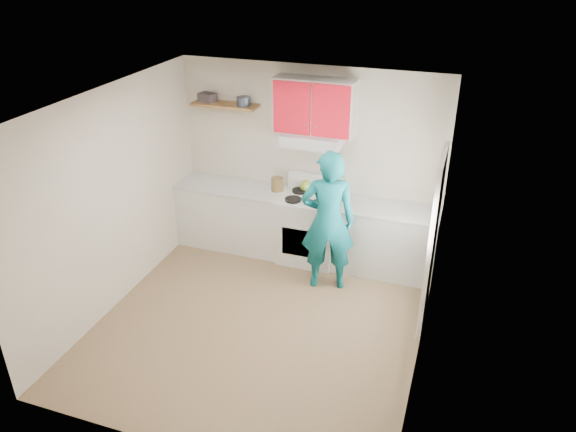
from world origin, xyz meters
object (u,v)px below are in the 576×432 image
at_px(kettle, 306,186).
at_px(crock, 277,185).
at_px(stove, 309,228).
at_px(tin, 244,101).
at_px(person, 328,221).

distance_m(kettle, crock, 0.39).
bearing_deg(crock, kettle, 17.42).
height_order(stove, tin, tin).
bearing_deg(tin, kettle, 2.31).
distance_m(tin, kettle, 1.40).
bearing_deg(crock, person, -36.16).
relative_size(stove, tin, 4.96).
bearing_deg(tin, crock, -9.42).
xyz_separation_m(kettle, crock, (-0.37, -0.12, 0.01)).
relative_size(stove, person, 0.50).
distance_m(crock, person, 1.11).
bearing_deg(crock, stove, -10.28).
distance_m(kettle, person, 0.93).
height_order(tin, person, tin).
relative_size(tin, crock, 0.90).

